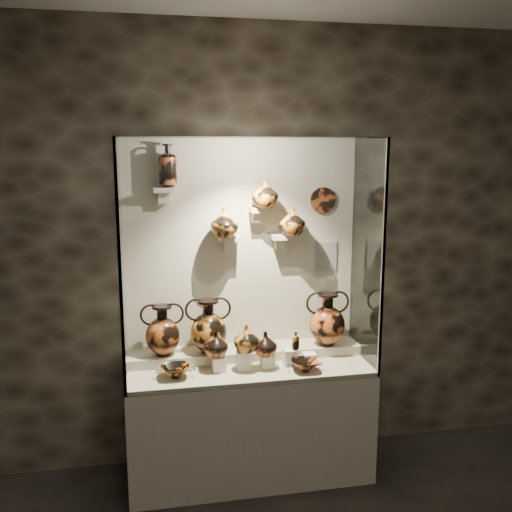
{
  "coord_description": "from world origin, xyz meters",
  "views": [
    {
      "loc": [
        -0.68,
        -1.54,
        2.33
      ],
      "look_at": [
        0.06,
        2.25,
        1.6
      ],
      "focal_mm": 40.0,
      "sensor_mm": 36.0,
      "label": 1
    }
  ],
  "objects_px": {
    "jug_c": "(265,344)",
    "lekythos_small": "(296,340)",
    "amphora_mid": "(208,326)",
    "amphora_right": "(327,319)",
    "ovoid_vase_a": "(224,223)",
    "kylix_left": "(175,370)",
    "ovoid_vase_c": "(292,221)",
    "jug_a": "(216,344)",
    "lekythos_tall": "(168,163)",
    "jug_b": "(246,339)",
    "amphora_left": "(163,330)",
    "ovoid_vase_b": "(265,194)",
    "kylix_right": "(305,364)"
  },
  "relations": [
    {
      "from": "amphora_right",
      "to": "kylix_left",
      "type": "distance_m",
      "value": 1.17
    },
    {
      "from": "lekythos_small",
      "to": "lekythos_tall",
      "type": "height_order",
      "value": "lekythos_tall"
    },
    {
      "from": "amphora_right",
      "to": "ovoid_vase_c",
      "type": "relative_size",
      "value": 1.98
    },
    {
      "from": "jug_b",
      "to": "kylix_left",
      "type": "relative_size",
      "value": 0.74
    },
    {
      "from": "amphora_left",
      "to": "kylix_left",
      "type": "distance_m",
      "value": 0.33
    },
    {
      "from": "kylix_left",
      "to": "ovoid_vase_a",
      "type": "height_order",
      "value": "ovoid_vase_a"
    },
    {
      "from": "jug_b",
      "to": "ovoid_vase_a",
      "type": "height_order",
      "value": "ovoid_vase_a"
    },
    {
      "from": "amphora_left",
      "to": "jug_b",
      "type": "distance_m",
      "value": 0.6
    },
    {
      "from": "ovoid_vase_c",
      "to": "jug_b",
      "type": "bearing_deg",
      "value": -166.04
    },
    {
      "from": "jug_a",
      "to": "kylix_left",
      "type": "height_order",
      "value": "jug_a"
    },
    {
      "from": "lekythos_small",
      "to": "ovoid_vase_a",
      "type": "height_order",
      "value": "ovoid_vase_a"
    },
    {
      "from": "amphora_mid",
      "to": "ovoid_vase_c",
      "type": "xyz_separation_m",
      "value": [
        0.62,
        0.06,
        0.72
      ]
    },
    {
      "from": "ovoid_vase_a",
      "to": "ovoid_vase_b",
      "type": "relative_size",
      "value": 1.03
    },
    {
      "from": "kylix_left",
      "to": "ovoid_vase_c",
      "type": "xyz_separation_m",
      "value": [
        0.87,
        0.31,
        0.94
      ]
    },
    {
      "from": "jug_c",
      "to": "ovoid_vase_b",
      "type": "distance_m",
      "value": 1.05
    },
    {
      "from": "jug_a",
      "to": "lekythos_small",
      "type": "distance_m",
      "value": 0.56
    },
    {
      "from": "amphora_mid",
      "to": "amphora_right",
      "type": "height_order",
      "value": "amphora_right"
    },
    {
      "from": "jug_c",
      "to": "lekythos_small",
      "type": "relative_size",
      "value": 1.21
    },
    {
      "from": "kylix_left",
      "to": "ovoid_vase_c",
      "type": "distance_m",
      "value": 1.31
    },
    {
      "from": "amphora_mid",
      "to": "ovoid_vase_b",
      "type": "xyz_separation_m",
      "value": [
        0.42,
        0.06,
        0.92
      ]
    },
    {
      "from": "jug_b",
      "to": "kylix_right",
      "type": "height_order",
      "value": "jug_b"
    },
    {
      "from": "ovoid_vase_b",
      "to": "kylix_right",
      "type": "bearing_deg",
      "value": -82.0
    },
    {
      "from": "jug_a",
      "to": "ovoid_vase_c",
      "type": "relative_size",
      "value": 0.9
    },
    {
      "from": "lekythos_small",
      "to": "kylix_right",
      "type": "xyz_separation_m",
      "value": [
        0.04,
        -0.1,
        -0.14
      ]
    },
    {
      "from": "lekythos_small",
      "to": "ovoid_vase_c",
      "type": "relative_size",
      "value": 0.71
    },
    {
      "from": "amphora_mid",
      "to": "jug_c",
      "type": "distance_m",
      "value": 0.43
    },
    {
      "from": "kylix_left",
      "to": "lekythos_tall",
      "type": "distance_m",
      "value": 1.39
    },
    {
      "from": "amphora_mid",
      "to": "jug_c",
      "type": "xyz_separation_m",
      "value": [
        0.37,
        -0.2,
        -0.09
      ]
    },
    {
      "from": "jug_a",
      "to": "kylix_right",
      "type": "relative_size",
      "value": 0.75
    },
    {
      "from": "jug_b",
      "to": "ovoid_vase_c",
      "type": "relative_size",
      "value": 0.93
    },
    {
      "from": "lekythos_small",
      "to": "kylix_left",
      "type": "bearing_deg",
      "value": -156.7
    },
    {
      "from": "lekythos_tall",
      "to": "ovoid_vase_c",
      "type": "bearing_deg",
      "value": 1.68
    },
    {
      "from": "jug_b",
      "to": "ovoid_vase_a",
      "type": "bearing_deg",
      "value": 92.47
    },
    {
      "from": "lekythos_small",
      "to": "ovoid_vase_a",
      "type": "relative_size",
      "value": 0.69
    },
    {
      "from": "jug_a",
      "to": "lekythos_small",
      "type": "xyz_separation_m",
      "value": [
        0.56,
        -0.03,
        0.0
      ]
    },
    {
      "from": "amphora_left",
      "to": "amphora_mid",
      "type": "bearing_deg",
      "value": -1.62
    },
    {
      "from": "jug_b",
      "to": "ovoid_vase_b",
      "type": "relative_size",
      "value": 0.92
    },
    {
      "from": "amphora_left",
      "to": "kylix_right",
      "type": "relative_size",
      "value": 1.53
    },
    {
      "from": "lekythos_tall",
      "to": "ovoid_vase_a",
      "type": "xyz_separation_m",
      "value": [
        0.38,
        -0.03,
        -0.41
      ]
    },
    {
      "from": "amphora_left",
      "to": "kylix_right",
      "type": "height_order",
      "value": "amphora_left"
    },
    {
      "from": "amphora_mid",
      "to": "jug_a",
      "type": "relative_size",
      "value": 2.19
    },
    {
      "from": "lekythos_small",
      "to": "kylix_left",
      "type": "xyz_separation_m",
      "value": [
        -0.84,
        -0.05,
        -0.14
      ]
    },
    {
      "from": "amphora_right",
      "to": "ovoid_vase_c",
      "type": "bearing_deg",
      "value": 164.05
    },
    {
      "from": "lekythos_small",
      "to": "kylix_right",
      "type": "relative_size",
      "value": 0.6
    },
    {
      "from": "lekythos_tall",
      "to": "ovoid_vase_b",
      "type": "distance_m",
      "value": 0.7
    },
    {
      "from": "amphora_right",
      "to": "jug_a",
      "type": "bearing_deg",
      "value": -171.29
    },
    {
      "from": "kylix_right",
      "to": "jug_b",
      "type": "bearing_deg",
      "value": -174.77
    },
    {
      "from": "amphora_right",
      "to": "ovoid_vase_a",
      "type": "height_order",
      "value": "ovoid_vase_a"
    },
    {
      "from": "jug_b",
      "to": "ovoid_vase_a",
      "type": "relative_size",
      "value": 0.9
    },
    {
      "from": "amphora_mid",
      "to": "ovoid_vase_c",
      "type": "relative_size",
      "value": 1.96
    }
  ]
}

